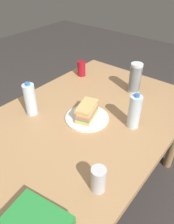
{
  "coord_description": "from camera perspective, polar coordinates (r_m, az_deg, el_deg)",
  "views": [
    {
      "loc": [
        -0.77,
        -0.69,
        1.58
      ],
      "look_at": [
        0.05,
        -0.02,
        0.8
      ],
      "focal_mm": 34.84,
      "sensor_mm": 36.0,
      "label": 1
    }
  ],
  "objects": [
    {
      "name": "water_bottle_tall",
      "position": [
        1.25,
        12.34,
        0.1
      ],
      "size": [
        0.07,
        0.07,
        0.22
      ],
      "color": "silver",
      "rests_on": "dining_table"
    },
    {
      "name": "paper_plate",
      "position": [
        1.34,
        0.0,
        -1.52
      ],
      "size": [
        0.27,
        0.27,
        0.01
      ],
      "primitive_type": "cylinder",
      "color": "white",
      "rests_on": "dining_table"
    },
    {
      "name": "dining_table",
      "position": [
        1.38,
        -2.03,
        -5.21
      ],
      "size": [
        1.6,
        1.01,
        0.75
      ],
      "color": "tan",
      "rests_on": "ground_plane"
    },
    {
      "name": "sandwich",
      "position": [
        1.31,
        -0.02,
        0.21
      ],
      "size": [
        0.2,
        0.15,
        0.08
      ],
      "color": "#DBB26B",
      "rests_on": "paper_plate"
    },
    {
      "name": "water_bottle_spare",
      "position": [
        1.37,
        -14.67,
        3.21
      ],
      "size": [
        0.07,
        0.07,
        0.22
      ],
      "color": "silver",
      "rests_on": "dining_table"
    },
    {
      "name": "chip_bag",
      "position": [
        0.9,
        -12.76,
        -26.66
      ],
      "size": [
        0.18,
        0.25,
        0.07
      ],
      "primitive_type": "cube",
      "rotation": [
        0.0,
        0.0,
        1.73
      ],
      "color": "#268C38",
      "rests_on": "dining_table"
    },
    {
      "name": "soda_can_silver",
      "position": [
        0.95,
        3.0,
        -17.22
      ],
      "size": [
        0.07,
        0.07,
        0.12
      ],
      "primitive_type": "cylinder",
      "color": "silver",
      "rests_on": "dining_table"
    },
    {
      "name": "soda_can_red",
      "position": [
        1.81,
        -1.46,
        11.34
      ],
      "size": [
        0.07,
        0.07,
        0.12
      ],
      "primitive_type": "cylinder",
      "color": "maroon",
      "rests_on": "dining_table"
    },
    {
      "name": "plastic_cup_stack",
      "position": [
        1.59,
        12.54,
        8.63
      ],
      "size": [
        0.08,
        0.08,
        0.22
      ],
      "color": "silver",
      "rests_on": "dining_table"
    },
    {
      "name": "ground_plane",
      "position": [
        1.88,
        -1.58,
        -20.53
      ],
      "size": [
        8.0,
        8.0,
        0.0
      ],
      "primitive_type": "plane",
      "color": "#383330"
    }
  ]
}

